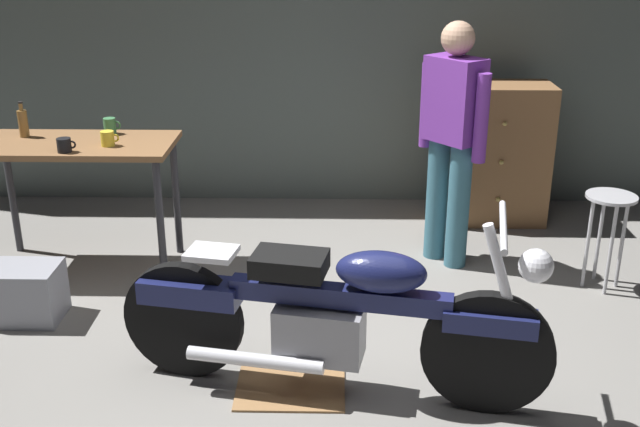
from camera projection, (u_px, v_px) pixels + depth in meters
ground_plane at (312, 374)px, 4.06m from camera, size 12.00×12.00×0.00m
back_wall at (322, 15)px, 6.12m from camera, size 8.00×0.12×3.10m
workbench at (77, 158)px, 5.05m from camera, size 1.30×0.64×0.90m
motorcycle at (333, 314)px, 3.76m from camera, size 2.16×0.72×1.00m
person_standing at (452, 134)px, 5.09m from camera, size 0.41×0.46×1.67m
shop_stool at (609, 216)px, 4.86m from camera, size 0.32×0.32×0.64m
wooden_dresser at (496, 154)px, 5.98m from camera, size 0.80×0.47×1.10m
drip_tray at (291, 389)px, 3.93m from camera, size 0.56×0.40×0.01m
storage_bin at (24, 293)px, 4.58m from camera, size 0.44×0.32×0.34m
mug_green_speckled at (110, 126)px, 5.18m from camera, size 0.12×0.08×0.11m
mug_black_matte at (64, 145)px, 4.77m from camera, size 0.12×0.09×0.09m
mug_yellow_tall at (108, 138)px, 4.91m from camera, size 0.12×0.09×0.10m
bottle at (23, 123)px, 5.10m from camera, size 0.06×0.06×0.24m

